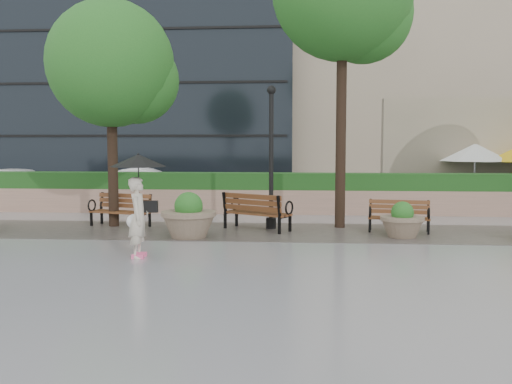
# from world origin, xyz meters

# --- Properties ---
(ground) EXTENTS (100.00, 100.00, 0.00)m
(ground) POSITION_xyz_m (0.00, 0.00, 0.00)
(ground) COLOR gray
(ground) RESTS_ON ground
(cobble_strip) EXTENTS (28.00, 3.20, 0.01)m
(cobble_strip) POSITION_xyz_m (0.00, 3.00, 0.01)
(cobble_strip) COLOR #383330
(cobble_strip) RESTS_ON ground
(hedge_wall) EXTENTS (24.00, 0.80, 1.35)m
(hedge_wall) POSITION_xyz_m (0.00, 7.00, 0.66)
(hedge_wall) COLOR tan
(hedge_wall) RESTS_ON ground
(asphalt_street) EXTENTS (40.00, 7.00, 0.00)m
(asphalt_street) POSITION_xyz_m (0.00, 11.00, 0.00)
(asphalt_street) COLOR black
(asphalt_street) RESTS_ON ground
(bldg_stone) EXTENTS (18.00, 10.00, 20.00)m
(bldg_stone) POSITION_xyz_m (10.00, 23.00, 10.00)
(bldg_stone) COLOR tan
(bldg_stone) RESTS_ON ground
(bench_1) EXTENTS (1.81, 1.14, 0.91)m
(bench_1) POSITION_xyz_m (-3.61, 3.61, 0.27)
(bench_1) COLOR brown
(bench_1) RESTS_ON ground
(bench_2) EXTENTS (1.97, 1.58, 1.00)m
(bench_2) POSITION_xyz_m (0.26, 3.25, 0.30)
(bench_2) COLOR brown
(bench_2) RESTS_ON ground
(bench_3) EXTENTS (1.64, 0.87, 0.84)m
(bench_3) POSITION_xyz_m (4.02, 3.17, 0.25)
(bench_3) COLOR brown
(bench_3) RESTS_ON ground
(planter_left) EXTENTS (1.36, 1.36, 1.14)m
(planter_left) POSITION_xyz_m (-1.33, 1.91, 0.45)
(planter_left) COLOR #7F6B56
(planter_left) RESTS_ON ground
(planter_right) EXTENTS (1.08, 1.08, 0.90)m
(planter_right) POSITION_xyz_m (3.96, 2.36, 0.35)
(planter_right) COLOR #7F6B56
(planter_right) RESTS_ON ground
(lamppost) EXTENTS (0.28, 0.28, 3.89)m
(lamppost) POSITION_xyz_m (0.63, 3.55, 1.71)
(lamppost) COLOR black
(lamppost) RESTS_ON ground
(tree_0) EXTENTS (3.57, 3.49, 6.27)m
(tree_0) POSITION_xyz_m (-3.66, 3.74, 4.40)
(tree_0) COLOR black
(tree_0) RESTS_ON ground
(patio_umb_white) EXTENTS (2.50, 2.50, 2.30)m
(patio_umb_white) POSITION_xyz_m (7.66, 9.05, 1.99)
(patio_umb_white) COLOR black
(patio_umb_white) RESTS_ON ground
(car_left) EXTENTS (4.68, 2.51, 1.29)m
(car_left) POSITION_xyz_m (-9.82, 10.32, 0.64)
(car_left) COLOR white
(car_left) RESTS_ON ground
(car_right) EXTENTS (4.15, 1.62, 1.35)m
(car_right) POSITION_xyz_m (-4.59, 10.07, 0.67)
(car_right) COLOR white
(car_right) RESTS_ON ground
(pedestrian) EXTENTS (1.15, 1.15, 2.11)m
(pedestrian) POSITION_xyz_m (-1.87, -0.54, 1.29)
(pedestrian) COLOR beige
(pedestrian) RESTS_ON ground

